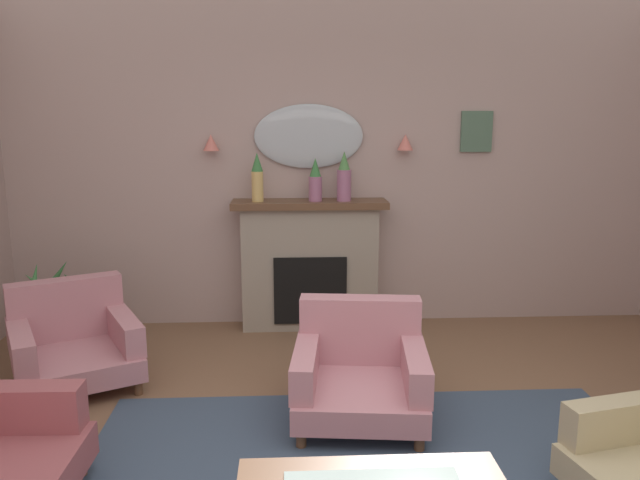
# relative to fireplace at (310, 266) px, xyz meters

# --- Properties ---
(wall_back) EXTENTS (6.85, 0.10, 2.92)m
(wall_back) POSITION_rel_fireplace_xyz_m (0.26, 0.22, 0.89)
(wall_back) COLOR #B29993
(wall_back) RESTS_ON ground
(fireplace) EXTENTS (1.36, 0.36, 1.16)m
(fireplace) POSITION_rel_fireplace_xyz_m (0.00, 0.00, 0.00)
(fireplace) COLOR gray
(fireplace) RESTS_ON ground
(mantel_vase_right) EXTENTS (0.10, 0.10, 0.42)m
(mantel_vase_right) POSITION_rel_fireplace_xyz_m (-0.45, -0.03, 0.80)
(mantel_vase_right) COLOR tan
(mantel_vase_right) RESTS_ON fireplace
(mantel_vase_centre) EXTENTS (0.12, 0.12, 0.37)m
(mantel_vase_centre) POSITION_rel_fireplace_xyz_m (0.05, -0.03, 0.76)
(mantel_vase_centre) COLOR #9E6084
(mantel_vase_centre) RESTS_ON fireplace
(mantel_vase_left) EXTENTS (0.13, 0.13, 0.43)m
(mantel_vase_left) POSITION_rel_fireplace_xyz_m (0.30, -0.03, 0.78)
(mantel_vase_left) COLOR #9E6084
(mantel_vase_left) RESTS_ON fireplace
(wall_mirror) EXTENTS (0.96, 0.06, 0.56)m
(wall_mirror) POSITION_rel_fireplace_xyz_m (0.00, 0.14, 1.14)
(wall_mirror) COLOR #B2BCC6
(wall_sconce_left) EXTENTS (0.14, 0.14, 0.14)m
(wall_sconce_left) POSITION_rel_fireplace_xyz_m (-0.85, 0.09, 1.09)
(wall_sconce_left) COLOR #D17066
(wall_sconce_right) EXTENTS (0.14, 0.14, 0.14)m
(wall_sconce_right) POSITION_rel_fireplace_xyz_m (0.85, 0.09, 1.09)
(wall_sconce_right) COLOR #D17066
(framed_picture) EXTENTS (0.28, 0.03, 0.36)m
(framed_picture) POSITION_rel_fireplace_xyz_m (1.50, 0.15, 1.18)
(framed_picture) COLOR #4C6B56
(armchair_beside_couch) EXTENTS (0.89, 0.90, 0.71)m
(armchair_beside_couch) POSITION_rel_fireplace_xyz_m (0.26, -1.69, -0.27)
(armchair_beside_couch) COLOR #B77A84
(armchair_beside_couch) RESTS_ON ground
(armchair_by_coffee_table) EXTENTS (1.08, 1.09, 0.71)m
(armchair_by_coffee_table) POSITION_rel_fireplace_xyz_m (-1.73, -1.09, -0.27)
(armchair_by_coffee_table) COLOR #B77A84
(armchair_by_coffee_table) RESTS_ON ground
(potted_plant_small_fern) EXTENTS (0.39, 0.41, 0.76)m
(potted_plant_small_fern) POSITION_rel_fireplace_xyz_m (-2.07, -0.53, -0.23)
(potted_plant_small_fern) COLOR brown
(potted_plant_small_fern) RESTS_ON ground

